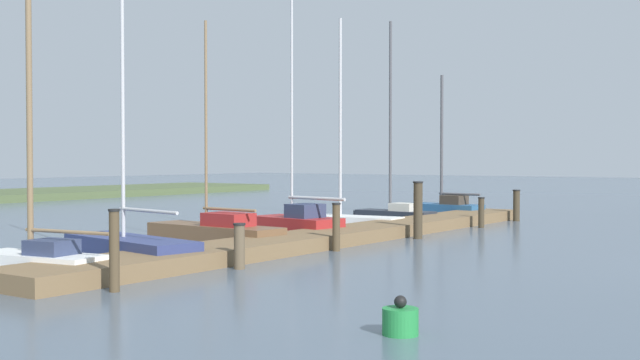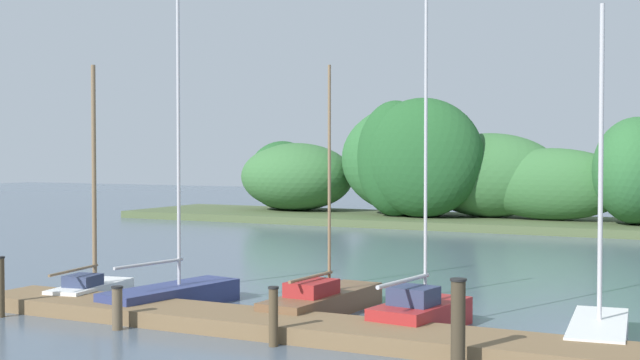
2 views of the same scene
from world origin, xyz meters
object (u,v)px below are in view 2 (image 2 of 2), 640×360
object	(u,v)px
sailboat_2	(325,299)
mooring_piling_2	(273,316)
sailboat_1	(176,292)
mooring_piling_1	(117,308)
sailboat_4	(599,324)
mooring_piling_0	(1,287)
sailboat_3	(422,311)
sailboat_0	(92,285)
mooring_piling_3	(458,325)

from	to	relation	value
sailboat_2	mooring_piling_2	world-z (taller)	sailboat_2
sailboat_1	mooring_piling_1	world-z (taller)	sailboat_1
sailboat_4	mooring_piling_0	distance (m)	13.36
sailboat_1	mooring_piling_0	size ratio (longest dim) A/B	5.82
mooring_piling_0	mooring_piling_2	bearing A→B (deg)	1.93
sailboat_3	mooring_piling_0	bearing A→B (deg)	116.35
sailboat_3	mooring_piling_0	world-z (taller)	sailboat_3
sailboat_0	sailboat_2	size ratio (longest dim) A/B	1.03
sailboat_2	mooring_piling_2	bearing A→B (deg)	-166.58
sailboat_1	sailboat_4	distance (m)	10.01
mooring_piling_0	mooring_piling_3	bearing A→B (deg)	0.13
mooring_piling_1	sailboat_4	bearing A→B (deg)	21.24
sailboat_1	mooring_piling_2	xyz separation A→B (m)	(4.32, -2.69, 0.24)
mooring_piling_2	mooring_piling_3	size ratio (longest dim) A/B	0.73
sailboat_3	sailboat_4	distance (m)	3.64
mooring_piling_2	mooring_piling_3	xyz separation A→B (m)	(3.84, -0.22, 0.22)
sailboat_1	mooring_piling_2	distance (m)	5.09
sailboat_1	sailboat_2	xyz separation A→B (m)	(3.70, 0.88, -0.02)
sailboat_4	mooring_piling_2	bearing A→B (deg)	116.23
mooring_piling_3	mooring_piling_2	bearing A→B (deg)	176.77
mooring_piling_0	mooring_piling_1	size ratio (longest dim) A/B	1.50
sailboat_0	mooring_piling_3	size ratio (longest dim) A/B	3.75
sailboat_1	mooring_piling_1	distance (m)	2.88
sailboat_3	sailboat_4	xyz separation A→B (m)	(3.57, 0.71, -0.10)
sailboat_3	mooring_piling_1	world-z (taller)	sailboat_3
sailboat_4	mooring_piling_0	world-z (taller)	sailboat_4
sailboat_1	mooring_piling_3	xyz separation A→B (m)	(8.15, -2.90, 0.46)
sailboat_1	mooring_piling_3	world-z (taller)	sailboat_1
mooring_piling_3	mooring_piling_0	bearing A→B (deg)	-179.87
mooring_piling_1	mooring_piling_2	xyz separation A→B (m)	(3.80, 0.14, 0.12)
mooring_piling_1	mooring_piling_3	world-z (taller)	mooring_piling_3
sailboat_1	sailboat_3	xyz separation A→B (m)	(6.41, 0.14, 0.06)
mooring_piling_1	sailboat_0	bearing A→B (deg)	139.25
mooring_piling_2	mooring_piling_3	distance (m)	3.85
mooring_piling_1	mooring_piling_2	distance (m)	3.80
sailboat_1	mooring_piling_3	size ratio (longest dim) A/B	5.08
sailboat_0	sailboat_1	xyz separation A→B (m)	(2.48, 0.24, -0.05)
mooring_piling_2	sailboat_4	bearing A→B (deg)	31.97
sailboat_2	sailboat_4	xyz separation A→B (m)	(6.27, -0.04, -0.02)
sailboat_0	sailboat_3	xyz separation A→B (m)	(8.89, 0.38, 0.00)
sailboat_2	sailboat_3	bearing A→B (deg)	-101.74
sailboat_2	sailboat_3	size ratio (longest dim) A/B	0.78
sailboat_3	mooring_piling_2	xyz separation A→B (m)	(-2.09, -2.82, 0.19)
mooring_piling_1	mooring_piling_3	xyz separation A→B (m)	(7.63, -0.07, 0.34)
mooring_piling_0	mooring_piling_3	size ratio (longest dim) A/B	0.87
sailboat_0	mooring_piling_0	world-z (taller)	sailboat_0
sailboat_2	mooring_piling_3	distance (m)	5.86
sailboat_0	sailboat_3	world-z (taller)	sailboat_3
mooring_piling_1	sailboat_3	bearing A→B (deg)	26.76
sailboat_1	sailboat_2	bearing A→B (deg)	-66.74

